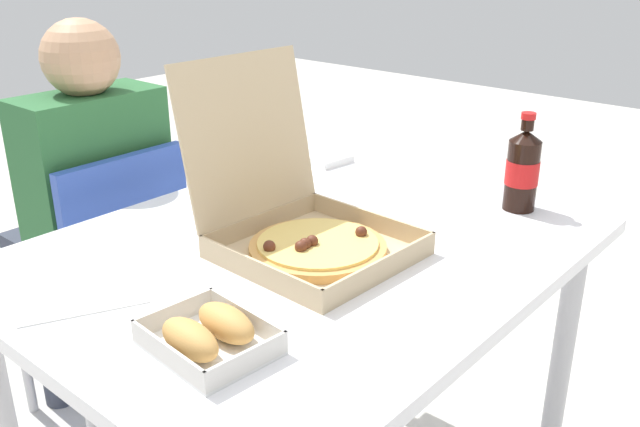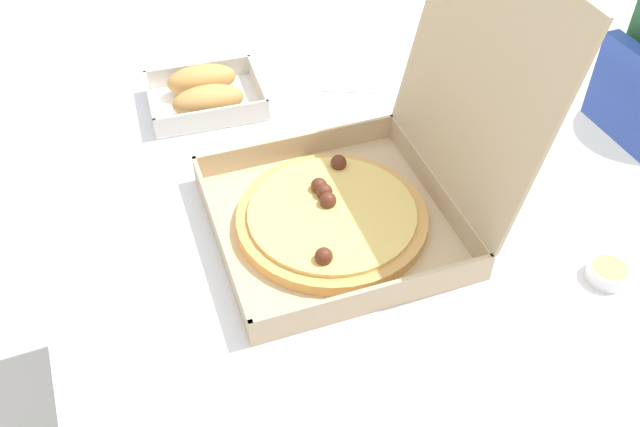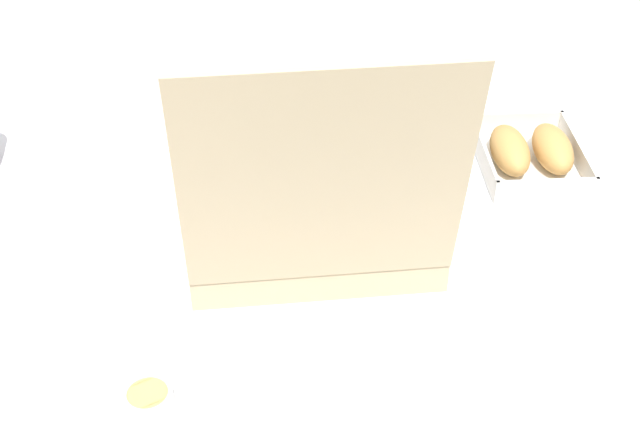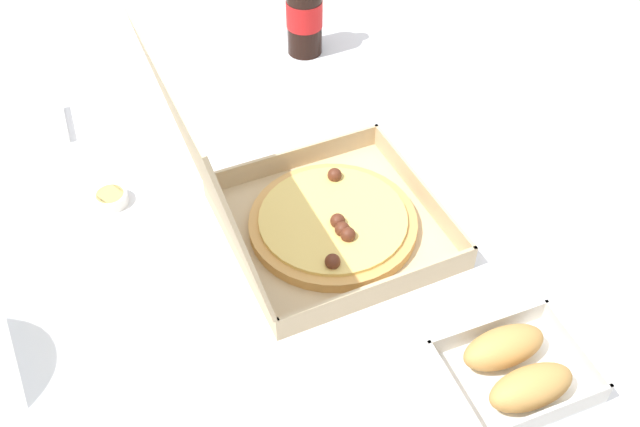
{
  "view_description": "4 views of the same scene",
  "coord_description": "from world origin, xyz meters",
  "px_view_note": "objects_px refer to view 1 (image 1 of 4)",
  "views": [
    {
      "loc": [
        -0.94,
        -0.85,
        1.33
      ],
      "look_at": [
        0.02,
        -0.02,
        0.82
      ],
      "focal_mm": 38.71,
      "sensor_mm": 36.0,
      "label": 1
    },
    {
      "loc": [
        0.62,
        -0.32,
        1.44
      ],
      "look_at": [
        -0.01,
        -0.07,
        0.79
      ],
      "focal_mm": 38.85,
      "sensor_mm": 36.0,
      "label": 2
    },
    {
      "loc": [
        0.11,
        0.92,
        1.52
      ],
      "look_at": [
        -0.03,
        -0.04,
        0.77
      ],
      "focal_mm": 49.59,
      "sensor_mm": 36.0,
      "label": 3
    },
    {
      "loc": [
        -0.74,
        0.33,
        1.61
      ],
      "look_at": [
        -0.03,
        -0.02,
        0.81
      ],
      "focal_mm": 41.46,
      "sensor_mm": 36.0,
      "label": 4
    }
  ],
  "objects_px": {
    "diner_person": "(88,196)",
    "pizza_box_open": "(304,226)",
    "chair": "(109,272)",
    "bread_side_box": "(209,334)",
    "dipping_sauce_cup": "(284,187)",
    "paper_menu": "(81,295)",
    "napkin_pile": "(326,158)",
    "cola_bottle": "(522,169)"
  },
  "relations": [
    {
      "from": "bread_side_box",
      "to": "paper_menu",
      "type": "relative_size",
      "value": 0.96
    },
    {
      "from": "bread_side_box",
      "to": "dipping_sauce_cup",
      "type": "height_order",
      "value": "bread_side_box"
    },
    {
      "from": "chair",
      "to": "diner_person",
      "type": "bearing_deg",
      "value": 90.21
    },
    {
      "from": "bread_side_box",
      "to": "napkin_pile",
      "type": "bearing_deg",
      "value": 29.52
    },
    {
      "from": "chair",
      "to": "napkin_pile",
      "type": "bearing_deg",
      "value": -36.56
    },
    {
      "from": "chair",
      "to": "bread_side_box",
      "type": "xyz_separation_m",
      "value": [
        -0.33,
        -0.83,
        0.3
      ]
    },
    {
      "from": "bread_side_box",
      "to": "cola_bottle",
      "type": "xyz_separation_m",
      "value": [
        0.84,
        -0.09,
        0.07
      ]
    },
    {
      "from": "chair",
      "to": "diner_person",
      "type": "height_order",
      "value": "diner_person"
    },
    {
      "from": "diner_person",
      "to": "paper_menu",
      "type": "xyz_separation_m",
      "value": [
        -0.37,
        -0.59,
        0.07
      ]
    },
    {
      "from": "paper_menu",
      "to": "napkin_pile",
      "type": "height_order",
      "value": "napkin_pile"
    },
    {
      "from": "cola_bottle",
      "to": "diner_person",
      "type": "bearing_deg",
      "value": 117.46
    },
    {
      "from": "pizza_box_open",
      "to": "dipping_sauce_cup",
      "type": "distance_m",
      "value": 0.35
    },
    {
      "from": "paper_menu",
      "to": "diner_person",
      "type": "bearing_deg",
      "value": 83.64
    },
    {
      "from": "bread_side_box",
      "to": "cola_bottle",
      "type": "distance_m",
      "value": 0.85
    },
    {
      "from": "chair",
      "to": "cola_bottle",
      "type": "xyz_separation_m",
      "value": [
        0.51,
        -0.92,
        0.37
      ]
    },
    {
      "from": "diner_person",
      "to": "pizza_box_open",
      "type": "height_order",
      "value": "diner_person"
    },
    {
      "from": "chair",
      "to": "napkin_pile",
      "type": "relative_size",
      "value": 7.55
    },
    {
      "from": "diner_person",
      "to": "pizza_box_open",
      "type": "bearing_deg",
      "value": -88.25
    },
    {
      "from": "bread_side_box",
      "to": "napkin_pile",
      "type": "xyz_separation_m",
      "value": [
        0.82,
        0.46,
        -0.02
      ]
    },
    {
      "from": "cola_bottle",
      "to": "napkin_pile",
      "type": "relative_size",
      "value": 2.04
    },
    {
      "from": "pizza_box_open",
      "to": "dipping_sauce_cup",
      "type": "xyz_separation_m",
      "value": [
        0.22,
        0.26,
        -0.04
      ]
    },
    {
      "from": "diner_person",
      "to": "paper_menu",
      "type": "distance_m",
      "value": 0.7
    },
    {
      "from": "paper_menu",
      "to": "napkin_pile",
      "type": "distance_m",
      "value": 0.87
    },
    {
      "from": "chair",
      "to": "napkin_pile",
      "type": "distance_m",
      "value": 0.67
    },
    {
      "from": "cola_bottle",
      "to": "napkin_pile",
      "type": "xyz_separation_m",
      "value": [
        -0.02,
        0.56,
        -0.08
      ]
    },
    {
      "from": "paper_menu",
      "to": "bread_side_box",
      "type": "bearing_deg",
      "value": -57.32
    },
    {
      "from": "pizza_box_open",
      "to": "napkin_pile",
      "type": "relative_size",
      "value": 3.66
    },
    {
      "from": "napkin_pile",
      "to": "dipping_sauce_cup",
      "type": "bearing_deg",
      "value": -163.27
    },
    {
      "from": "paper_menu",
      "to": "napkin_pile",
      "type": "xyz_separation_m",
      "value": [
        0.86,
        0.17,
        0.01
      ]
    },
    {
      "from": "chair",
      "to": "paper_menu",
      "type": "bearing_deg",
      "value": -124.76
    },
    {
      "from": "diner_person",
      "to": "paper_menu",
      "type": "relative_size",
      "value": 5.48
    },
    {
      "from": "pizza_box_open",
      "to": "bread_side_box",
      "type": "relative_size",
      "value": 1.99
    },
    {
      "from": "cola_bottle",
      "to": "dipping_sauce_cup",
      "type": "height_order",
      "value": "cola_bottle"
    },
    {
      "from": "diner_person",
      "to": "napkin_pile",
      "type": "xyz_separation_m",
      "value": [
        0.49,
        -0.42,
        0.07
      ]
    },
    {
      "from": "paper_menu",
      "to": "dipping_sauce_cup",
      "type": "bearing_deg",
      "value": 34.42
    },
    {
      "from": "dipping_sauce_cup",
      "to": "bread_side_box",
      "type": "bearing_deg",
      "value": -145.77
    },
    {
      "from": "pizza_box_open",
      "to": "cola_bottle",
      "type": "xyz_separation_m",
      "value": [
        0.49,
        -0.22,
        0.04
      ]
    },
    {
      "from": "dipping_sauce_cup",
      "to": "diner_person",
      "type": "bearing_deg",
      "value": 116.12
    },
    {
      "from": "cola_bottle",
      "to": "napkin_pile",
      "type": "height_order",
      "value": "cola_bottle"
    },
    {
      "from": "napkin_pile",
      "to": "cola_bottle",
      "type": "bearing_deg",
      "value": -87.96
    },
    {
      "from": "diner_person",
      "to": "napkin_pile",
      "type": "height_order",
      "value": "diner_person"
    },
    {
      "from": "chair",
      "to": "paper_menu",
      "type": "height_order",
      "value": "chair"
    }
  ]
}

